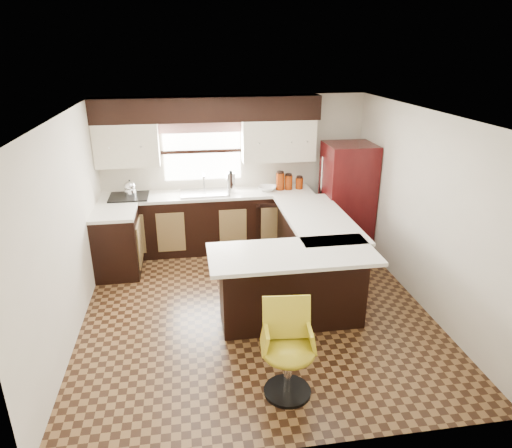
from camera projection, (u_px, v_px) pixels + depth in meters
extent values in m
plane|color=#49301A|center=(255.00, 307.00, 5.78)|extent=(4.40, 4.40, 0.00)
plane|color=silver|center=(255.00, 115.00, 4.91)|extent=(4.40, 4.40, 0.00)
plane|color=beige|center=(234.00, 171.00, 7.37)|extent=(4.40, 0.00, 4.40)
plane|color=beige|center=(302.00, 325.00, 3.32)|extent=(4.40, 0.00, 4.40)
plane|color=beige|center=(68.00, 229.00, 5.04)|extent=(0.00, 4.40, 4.40)
plane|color=beige|center=(422.00, 210.00, 5.65)|extent=(0.00, 4.40, 4.40)
cube|color=black|center=(209.00, 223.00, 7.30)|extent=(3.30, 0.60, 0.90)
cube|color=black|center=(117.00, 244.00, 6.51)|extent=(0.60, 0.70, 0.90)
cube|color=silver|center=(208.00, 195.00, 7.13)|extent=(3.30, 0.60, 0.04)
cube|color=silver|center=(114.00, 213.00, 6.33)|extent=(0.60, 0.70, 0.04)
cube|color=black|center=(208.00, 109.00, 6.78)|extent=(3.40, 0.35, 0.36)
cube|color=beige|center=(127.00, 145.00, 6.78)|extent=(0.94, 0.35, 0.64)
cube|color=beige|center=(278.00, 140.00, 7.12)|extent=(1.14, 0.35, 0.64)
cube|color=white|center=(202.00, 151.00, 7.15)|extent=(1.20, 0.02, 0.90)
cube|color=#D19B93|center=(201.00, 127.00, 6.97)|extent=(1.30, 0.06, 0.18)
cube|color=#B2B2B7|center=(205.00, 193.00, 7.09)|extent=(0.75, 0.45, 0.03)
cube|color=black|center=(274.00, 227.00, 7.19)|extent=(0.58, 0.03, 0.78)
cube|color=black|center=(129.00, 197.00, 6.92)|extent=(0.58, 0.50, 0.02)
cube|color=black|center=(312.00, 250.00, 6.32)|extent=(0.60, 1.95, 0.90)
cube|color=black|center=(291.00, 287.00, 5.35)|extent=(1.65, 0.60, 0.90)
cube|color=silver|center=(317.00, 218.00, 6.16)|extent=(0.84, 1.95, 0.04)
cube|color=silver|center=(293.00, 254.00, 5.09)|extent=(1.89, 0.84, 0.04)
cube|color=#39090A|center=(347.00, 198.00, 7.19)|extent=(0.73, 0.71, 1.71)
cylinder|color=silver|center=(231.00, 183.00, 7.11)|extent=(0.13, 0.13, 0.31)
imported|color=white|center=(267.00, 188.00, 7.24)|extent=(0.36, 0.36, 0.07)
cylinder|color=#782605|center=(280.00, 181.00, 7.26)|extent=(0.13, 0.13, 0.27)
cylinder|color=#782605|center=(288.00, 182.00, 7.28)|extent=(0.13, 0.13, 0.23)
cylinder|color=#782605|center=(299.00, 183.00, 7.32)|extent=(0.12, 0.12, 0.18)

